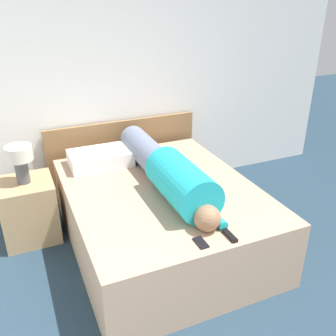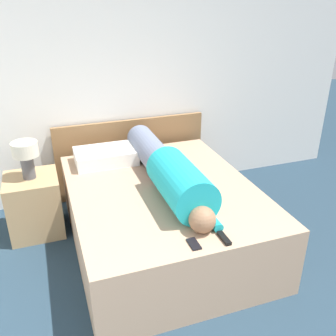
# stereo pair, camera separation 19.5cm
# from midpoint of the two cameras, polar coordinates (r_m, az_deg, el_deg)

# --- Properties ---
(wall_back) EXTENTS (5.25, 0.06, 2.60)m
(wall_back) POSITION_cam_midpoint_polar(r_m,az_deg,el_deg) (4.04, -4.39, 13.61)
(wall_back) COLOR white
(wall_back) RESTS_ON ground_plane
(bed) EXTENTS (1.55, 1.93, 0.58)m
(bed) POSITION_cam_midpoint_polar(r_m,az_deg,el_deg) (3.38, 0.84, -7.36)
(bed) COLOR tan
(bed) RESTS_ON ground_plane
(headboard) EXTENTS (1.67, 0.04, 0.86)m
(headboard) POSITION_cam_midpoint_polar(r_m,az_deg,el_deg) (4.23, -4.24, 1.77)
(headboard) COLOR olive
(headboard) RESTS_ON ground_plane
(nightstand) EXTENTS (0.48, 0.48, 0.58)m
(nightstand) POSITION_cam_midpoint_polar(r_m,az_deg,el_deg) (3.73, -18.25, -5.40)
(nightstand) COLOR tan
(nightstand) RESTS_ON ground_plane
(table_lamp) EXTENTS (0.23, 0.23, 0.35)m
(table_lamp) POSITION_cam_midpoint_polar(r_m,az_deg,el_deg) (3.51, -19.38, 1.92)
(table_lamp) COLOR #4C4C51
(table_lamp) RESTS_ON nightstand
(person_lying) EXTENTS (0.35, 1.72, 0.35)m
(person_lying) POSITION_cam_midpoint_polar(r_m,az_deg,el_deg) (3.17, 1.89, -0.49)
(person_lying) COLOR #936B4C
(person_lying) RESTS_ON bed
(pillow_near_headboard) EXTENTS (0.59, 0.38, 0.14)m
(pillow_near_headboard) POSITION_cam_midpoint_polar(r_m,az_deg,el_deg) (3.71, -7.99, 1.80)
(pillow_near_headboard) COLOR white
(pillow_near_headboard) RESTS_ON bed
(tv_remote) EXTENTS (0.04, 0.15, 0.02)m
(tv_remote) POSITION_cam_midpoint_polar(r_m,az_deg,el_deg) (2.63, 10.69, -10.50)
(tv_remote) COLOR black
(tv_remote) RESTS_ON bed
(cell_phone) EXTENTS (0.06, 0.13, 0.01)m
(cell_phone) POSITION_cam_midpoint_polar(r_m,az_deg,el_deg) (2.56, 6.19, -11.49)
(cell_phone) COLOR black
(cell_phone) RESTS_ON bed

